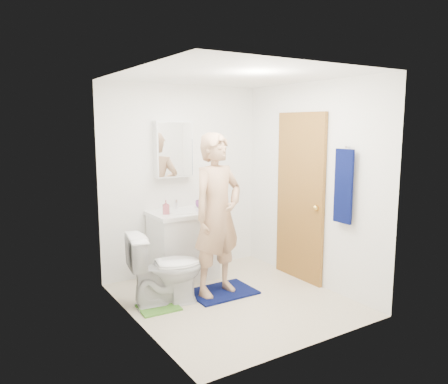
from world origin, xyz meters
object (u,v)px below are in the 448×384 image
(man, at_px, (217,215))
(vanity_cabinet, at_px, (183,247))
(toilet, at_px, (165,268))
(toothbrush_cup, at_px, (200,204))
(towel, at_px, (344,186))
(medicine_cabinet, at_px, (174,149))
(soap_dispenser, at_px, (166,207))

(man, bearing_deg, vanity_cabinet, 85.66)
(toilet, distance_m, toothbrush_cup, 1.21)
(towel, height_order, toothbrush_cup, towel)
(vanity_cabinet, relative_size, medicine_cabinet, 1.14)
(soap_dispenser, distance_m, man, 0.72)
(soap_dispenser, xyz_separation_m, man, (0.32, -0.65, -0.01))
(soap_dispenser, bearing_deg, man, -63.54)
(vanity_cabinet, relative_size, soap_dispenser, 4.73)
(towel, distance_m, toothbrush_cup, 1.85)
(toilet, height_order, man, man)
(medicine_cabinet, height_order, toothbrush_cup, medicine_cabinet)
(medicine_cabinet, bearing_deg, towel, -55.39)
(towel, height_order, soap_dispenser, towel)
(soap_dispenser, xyz_separation_m, toothbrush_cup, (0.54, 0.14, -0.04))
(towel, bearing_deg, toilet, 153.10)
(vanity_cabinet, xyz_separation_m, man, (0.08, -0.69, 0.52))
(towel, bearing_deg, toothbrush_cup, 119.01)
(toilet, bearing_deg, soap_dispenser, -16.16)
(soap_dispenser, bearing_deg, toothbrush_cup, 14.78)
(vanity_cabinet, height_order, towel, towel)
(vanity_cabinet, bearing_deg, soap_dispenser, -170.36)
(toilet, distance_m, man, 0.80)
(vanity_cabinet, xyz_separation_m, toilet, (-0.53, -0.62, -0.00))
(toothbrush_cup, bearing_deg, medicine_cabinet, 157.70)
(medicine_cabinet, bearing_deg, vanity_cabinet, -90.00)
(toilet, bearing_deg, man, -86.40)
(medicine_cabinet, distance_m, man, 1.14)
(vanity_cabinet, distance_m, toothbrush_cup, 0.59)
(vanity_cabinet, bearing_deg, man, -83.40)
(toothbrush_cup, xyz_separation_m, man, (-0.22, -0.79, 0.02))
(toilet, bearing_deg, medicine_cabinet, -21.93)
(vanity_cabinet, bearing_deg, toilet, -130.32)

